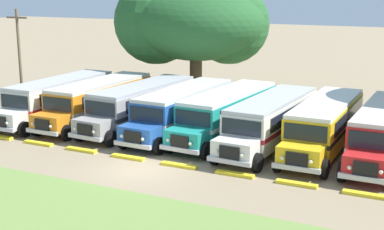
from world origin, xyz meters
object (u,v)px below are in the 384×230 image
object	(u,v)px
parked_bus_slot_7	(384,130)
utility_pole	(20,60)
parked_bus_slot_2	(142,103)
parked_bus_slot_5	(271,119)
parked_bus_slot_0	(59,97)
parked_bus_slot_4	(227,112)
broad_shade_tree	(195,21)
parked_bus_slot_3	(183,108)
parked_bus_slot_6	(325,123)
parked_bus_slot_1	(99,99)

from	to	relation	value
parked_bus_slot_7	utility_pole	xyz separation A→B (m)	(-24.66, -1.19, 2.51)
parked_bus_slot_2	parked_bus_slot_5	world-z (taller)	same
parked_bus_slot_5	parked_bus_slot_7	bearing A→B (deg)	96.48
parked_bus_slot_0	parked_bus_slot_4	distance (m)	12.50
parked_bus_slot_5	broad_shade_tree	bearing A→B (deg)	-132.88
parked_bus_slot_3	parked_bus_slot_5	bearing A→B (deg)	88.64
parked_bus_slot_0	parked_bus_slot_7	xyz separation A→B (m)	(21.88, 0.54, 0.00)
parked_bus_slot_6	broad_shade_tree	distance (m)	16.90
parked_bus_slot_4	parked_bus_slot_7	bearing A→B (deg)	91.91
parked_bus_slot_6	parked_bus_slot_0	bearing A→B (deg)	-87.66
parked_bus_slot_2	broad_shade_tree	bearing A→B (deg)	-171.85
parked_bus_slot_3	parked_bus_slot_5	size ratio (longest dim) A/B	1.00
broad_shade_tree	parked_bus_slot_3	bearing A→B (deg)	-68.61
parked_bus_slot_5	parked_bus_slot_6	xyz separation A→B (m)	(3.06, 0.45, 0.00)
parked_bus_slot_3	parked_bus_slot_6	bearing A→B (deg)	92.66
parked_bus_slot_7	parked_bus_slot_4	bearing A→B (deg)	-91.25
parked_bus_slot_1	broad_shade_tree	xyz separation A→B (m)	(2.67, 9.83, 4.85)
parked_bus_slot_4	utility_pole	size ratio (longest dim) A/B	1.42
parked_bus_slot_5	parked_bus_slot_6	distance (m)	3.10
parked_bus_slot_6	parked_bus_slot_7	size ratio (longest dim) A/B	1.00
parked_bus_slot_4	utility_pole	bearing A→B (deg)	-80.23
parked_bus_slot_1	parked_bus_slot_3	distance (m)	6.52
broad_shade_tree	parked_bus_slot_6	bearing A→B (deg)	-37.03
parked_bus_slot_5	parked_bus_slot_6	world-z (taller)	same
parked_bus_slot_1	parked_bus_slot_7	distance (m)	18.85
parked_bus_slot_6	broad_shade_tree	bearing A→B (deg)	-126.56
parked_bus_slot_6	broad_shade_tree	size ratio (longest dim) A/B	0.89
parked_bus_slot_0	parked_bus_slot_4	bearing A→B (deg)	94.15
parked_bus_slot_1	parked_bus_slot_5	size ratio (longest dim) A/B	1.00
parked_bus_slot_0	parked_bus_slot_4	world-z (taller)	same
parked_bus_slot_6	broad_shade_tree	world-z (taller)	broad_shade_tree
broad_shade_tree	utility_pole	size ratio (longest dim) A/B	1.59
parked_bus_slot_5	parked_bus_slot_2	bearing A→B (deg)	-90.03
parked_bus_slot_1	parked_bus_slot_4	world-z (taller)	same
parked_bus_slot_5	parked_bus_slot_4	bearing A→B (deg)	-100.10
parked_bus_slot_3	broad_shade_tree	world-z (taller)	broad_shade_tree
parked_bus_slot_4	parked_bus_slot_0	bearing A→B (deg)	-81.91
broad_shade_tree	utility_pole	xyz separation A→B (m)	(-8.48, -11.00, -2.34)
utility_pole	parked_bus_slot_5	bearing A→B (deg)	2.53
parked_bus_slot_0	parked_bus_slot_6	distance (m)	18.64
parked_bus_slot_4	utility_pole	world-z (taller)	utility_pole
parked_bus_slot_7	parked_bus_slot_6	bearing A→B (deg)	-90.41
parked_bus_slot_3	parked_bus_slot_4	world-z (taller)	same
parked_bus_slot_2	utility_pole	distance (m)	9.60
parked_bus_slot_3	utility_pole	distance (m)	12.64
parked_bus_slot_1	broad_shade_tree	distance (m)	11.29
parked_bus_slot_1	utility_pole	xyz separation A→B (m)	(-5.81, -1.17, 2.51)
parked_bus_slot_0	parked_bus_slot_7	bearing A→B (deg)	91.50
parked_bus_slot_4	utility_pole	xyz separation A→B (m)	(-15.25, -1.53, 2.51)
parked_bus_slot_3	parked_bus_slot_7	xyz separation A→B (m)	(12.33, 0.00, 0.00)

